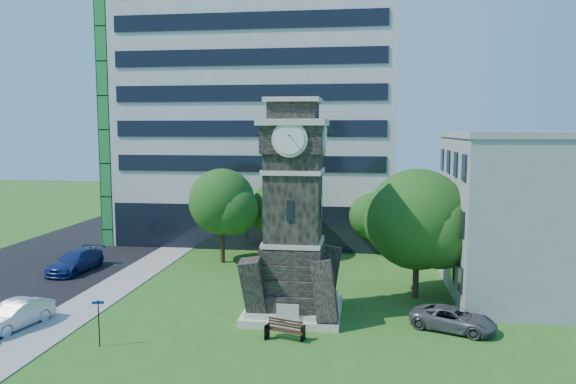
# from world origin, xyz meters

# --- Properties ---
(ground) EXTENTS (160.00, 160.00, 0.00)m
(ground) POSITION_xyz_m (0.00, 0.00, 0.00)
(ground) COLOR #2A611B
(ground) RESTS_ON ground
(sidewalk) EXTENTS (3.00, 70.00, 0.06)m
(sidewalk) POSITION_xyz_m (-9.50, 5.00, 0.03)
(sidewalk) COLOR gray
(sidewalk) RESTS_ON ground
(clock_tower) EXTENTS (5.40, 5.40, 12.22)m
(clock_tower) POSITION_xyz_m (3.00, 2.00, 5.28)
(clock_tower) COLOR beige
(clock_tower) RESTS_ON ground
(office_tall) EXTENTS (26.20, 15.11, 28.60)m
(office_tall) POSITION_xyz_m (-3.20, 25.84, 14.22)
(office_tall) COLOR silver
(office_tall) RESTS_ON ground
(office_low) EXTENTS (15.20, 12.20, 10.40)m
(office_low) POSITION_xyz_m (19.97, 8.00, 5.21)
(office_low) COLOR #96999B
(office_low) RESTS_ON ground
(car_street_mid) EXTENTS (2.43, 4.61, 1.44)m
(car_street_mid) POSITION_xyz_m (-11.35, -2.29, 0.72)
(car_street_mid) COLOR #BABBC2
(car_street_mid) RESTS_ON ground
(car_street_north) EXTENTS (2.64, 5.53, 1.56)m
(car_street_north) POSITION_xyz_m (-14.26, 9.38, 0.78)
(car_street_north) COLOR navy
(car_street_north) RESTS_ON ground
(car_east_lot) EXTENTS (4.84, 3.58, 1.22)m
(car_east_lot) POSITION_xyz_m (11.65, 0.54, 0.61)
(car_east_lot) COLOR #56565B
(car_east_lot) RESTS_ON ground
(park_bench) EXTENTS (1.94, 0.52, 1.00)m
(park_bench) POSITION_xyz_m (3.07, -1.93, 0.53)
(park_bench) COLOR black
(park_bench) RESTS_ON ground
(street_sign) EXTENTS (0.56, 0.06, 2.33)m
(street_sign) POSITION_xyz_m (-5.76, -4.06, 1.46)
(street_sign) COLOR black
(street_sign) RESTS_ON ground
(tree_nw) EXTENTS (5.73, 5.21, 7.49)m
(tree_nw) POSITION_xyz_m (-4.09, 13.75, 4.69)
(tree_nw) COLOR #332114
(tree_nw) RESTS_ON ground
(tree_nc) EXTENTS (5.18, 4.71, 6.39)m
(tree_nc) POSITION_xyz_m (0.12, 16.06, 3.87)
(tree_nc) COLOR #332114
(tree_nc) RESTS_ON ground
(tree_ne) EXTENTS (4.39, 3.99, 5.25)m
(tree_ne) POSITION_xyz_m (7.72, 18.57, 3.12)
(tree_ne) COLOR #332114
(tree_ne) RESTS_ON ground
(tree_east) EXTENTS (6.91, 6.28, 8.13)m
(tree_east) POSITION_xyz_m (10.29, 6.21, 4.79)
(tree_east) COLOR #332114
(tree_east) RESTS_ON ground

